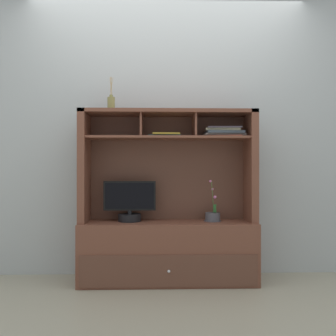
{
  "coord_description": "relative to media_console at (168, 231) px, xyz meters",
  "views": [
    {
      "loc": [
        -0.09,
        -3.15,
        0.95
      ],
      "look_at": [
        0.0,
        0.0,
        0.96
      ],
      "focal_mm": 39.81,
      "sensor_mm": 36.0,
      "label": 1
    }
  ],
  "objects": [
    {
      "name": "floor_plane",
      "position": [
        0.0,
        -0.01,
        -0.44
      ],
      "size": [
        6.0,
        6.0,
        0.02
      ],
      "primitive_type": "cube",
      "color": "#A19B84",
      "rests_on": "ground"
    },
    {
      "name": "back_wall",
      "position": [
        0.0,
        0.24,
        0.97
      ],
      "size": [
        6.0,
        0.02,
        2.8
      ],
      "primitive_type": "cube",
      "color": "#ACB2B3",
      "rests_on": "ground"
    },
    {
      "name": "media_console",
      "position": [
        0.0,
        0.0,
        0.0
      ],
      "size": [
        1.47,
        0.46,
        1.44
      ],
      "color": "brown",
      "rests_on": "ground"
    },
    {
      "name": "tv_monitor",
      "position": [
        -0.33,
        0.0,
        0.23
      ],
      "size": [
        0.44,
        0.19,
        0.34
      ],
      "color": "black",
      "rests_on": "media_console"
    },
    {
      "name": "potted_orchid",
      "position": [
        0.38,
        -0.01,
        0.12
      ],
      "size": [
        0.15,
        0.15,
        0.35
      ],
      "color": "#4B4A51",
      "rests_on": "media_console"
    },
    {
      "name": "magazine_stack_left",
      "position": [
        0.47,
        -0.03,
        0.84
      ],
      "size": [
        0.35,
        0.24,
        0.08
      ],
      "color": "#A13E2B",
      "rests_on": "media_console"
    },
    {
      "name": "magazine_stack_centre",
      "position": [
        -0.02,
        0.02,
        0.81
      ],
      "size": [
        0.29,
        0.22,
        0.03
      ],
      "color": "#446A66",
      "rests_on": "media_console"
    },
    {
      "name": "diffuser_bottle",
      "position": [
        -0.48,
        -0.03,
        1.08
      ],
      "size": [
        0.06,
        0.06,
        0.28
      ],
      "color": "olive",
      "rests_on": "media_console"
    }
  ]
}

